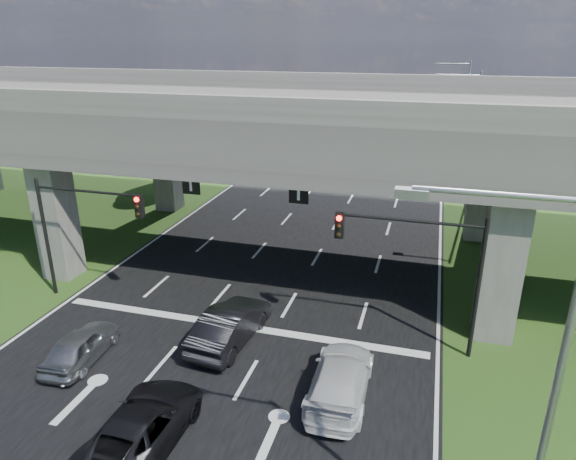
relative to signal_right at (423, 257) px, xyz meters
The scene contains 19 objects.
ground 9.71m from the signal_right, 153.26° to the right, with size 160.00×160.00×0.00m, color #2A4917.
road 10.74m from the signal_right, 142.25° to the left, with size 18.00×120.00×0.03m, color black.
overpass 11.84m from the signal_right, 134.16° to the left, with size 80.00×15.00×10.00m.
warehouse 45.97m from the signal_right, 137.44° to the left, with size 20.00×10.00×4.00m, color #9E9E99.
signal_right is the anchor object (origin of this frame).
signal_left 15.65m from the signal_right, behind, with size 5.76×0.54×6.00m.
streetlight_near 10.33m from the signal_right, 77.12° to the right, with size 3.38×0.25×10.00m.
streetlight_far 20.25m from the signal_right, 83.53° to the left, with size 3.38×0.25×10.00m.
streetlight_beyond 36.17m from the signal_right, 86.39° to the left, with size 3.38×0.25×10.00m.
tree_left_near 31.01m from the signal_right, 134.63° to the left, with size 4.50×4.50×7.80m.
tree_left_mid 38.96m from the signal_right, 129.50° to the left, with size 3.91×3.90×6.76m.
tree_left_far 43.37m from the signal_right, 118.63° to the left, with size 4.80×4.80×8.32m.
tree_right_near 24.62m from the signal_right, 77.76° to the left, with size 4.20×4.20×7.28m.
tree_right_mid 33.10m from the signal_right, 75.62° to the left, with size 3.91×3.90×6.76m.
tree_right_far 40.29m from the signal_right, 83.99° to the left, with size 4.50×4.50×7.80m.
car_silver 14.01m from the signal_right, 160.26° to the right, with size 1.58×3.93×1.34m, color #979A9E.
car_dark 8.43m from the signal_right, 167.24° to the right, with size 1.73×4.95×1.63m, color black.
car_white 5.72m from the signal_right, 121.98° to the right, with size 2.04×5.02×1.46m, color silver.
car_trailing 11.83m from the signal_right, 135.00° to the right, with size 2.36×5.13×1.43m, color black.
Camera 1 is at (7.80, -15.16, 12.26)m, focal length 32.00 mm.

